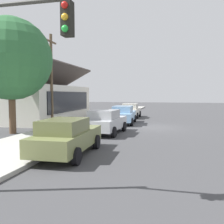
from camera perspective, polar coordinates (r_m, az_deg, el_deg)
ground_plane at (r=19.56m, az=9.24°, el=-3.56°), size 120.00×120.00×0.00m
sidewalk_curb at (r=20.70m, az=-6.43°, el=-2.89°), size 60.00×4.20×0.16m
car_olive at (r=10.66m, az=-10.39°, el=-5.61°), size 4.59×2.07×1.59m
car_silver at (r=16.18m, az=-1.49°, el=-2.22°), size 4.39×2.20×1.59m
car_skyblue at (r=21.63m, az=2.65°, el=-0.61°), size 4.82×2.16×1.59m
car_ivory at (r=27.42m, az=4.36°, el=0.39°), size 4.48×2.01×1.59m
storefront_building at (r=26.27m, az=-17.23°, el=2.35°), size 12.40×7.79×5.55m
shade_tree at (r=17.58m, az=-22.47°, el=11.29°), size 5.35×5.35×7.58m
traffic_light_main at (r=6.71m, az=-22.65°, el=11.39°), size 0.37×2.79×5.20m
utility_pole_wooden at (r=21.00m, az=-13.90°, el=7.64°), size 1.80×0.24×7.50m
fire_hydrant_red at (r=20.04m, az=-2.86°, el=-1.90°), size 0.22×0.22×0.71m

